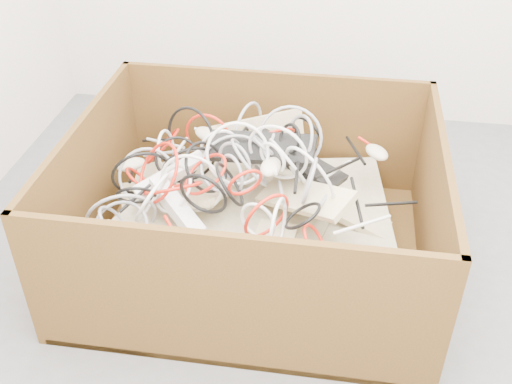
# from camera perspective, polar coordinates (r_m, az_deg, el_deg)

# --- Properties ---
(ground) EXTENTS (3.00, 3.00, 0.00)m
(ground) POSITION_cam_1_polar(r_m,az_deg,el_deg) (2.23, 5.33, -10.83)
(ground) COLOR #535355
(ground) RESTS_ON ground
(cardboard_box) EXTENTS (1.30, 1.08, 0.57)m
(cardboard_box) POSITION_cam_1_polar(r_m,az_deg,el_deg) (2.34, -0.54, -3.51)
(cardboard_box) COLOR #422910
(cardboard_box) RESTS_ON ground
(keyboard_pile) EXTENTS (1.13, 0.99, 0.37)m
(keyboard_pile) POSITION_cam_1_polar(r_m,az_deg,el_deg) (2.26, 0.33, -0.59)
(keyboard_pile) COLOR beige
(keyboard_pile) RESTS_ON cardboard_box
(mice_scatter) EXTENTS (1.07, 0.73, 0.20)m
(mice_scatter) POSITION_cam_1_polar(r_m,az_deg,el_deg) (2.22, -1.52, 0.72)
(mice_scatter) COLOR beige
(mice_scatter) RESTS_ON keyboard_pile
(power_strip_left) EXTENTS (0.25, 0.22, 0.12)m
(power_strip_left) POSITION_cam_1_polar(r_m,az_deg,el_deg) (2.26, -7.99, 1.54)
(power_strip_left) COLOR silver
(power_strip_left) RESTS_ON keyboard_pile
(power_strip_right) EXTENTS (0.25, 0.26, 0.10)m
(power_strip_right) POSITION_cam_1_polar(r_m,az_deg,el_deg) (2.14, -7.40, -1.39)
(power_strip_right) COLOR silver
(power_strip_right) RESTS_ON keyboard_pile
(vga_plug) EXTENTS (0.06, 0.05, 0.03)m
(vga_plug) POSITION_cam_1_polar(r_m,az_deg,el_deg) (2.11, 7.88, -1.00)
(vga_plug) COLOR #0D3EC7
(vga_plug) RESTS_ON keyboard_pile
(cable_tangle) EXTENTS (1.18, 0.90, 0.48)m
(cable_tangle) POSITION_cam_1_polar(r_m,az_deg,el_deg) (2.21, -3.24, 2.12)
(cable_tangle) COLOR black
(cable_tangle) RESTS_ON keyboard_pile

